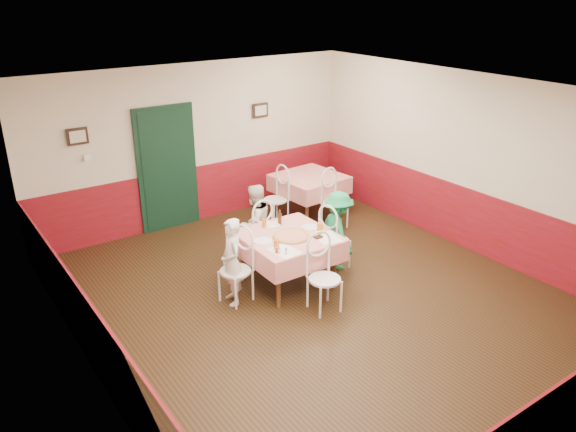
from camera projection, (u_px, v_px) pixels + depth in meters
floor at (317, 299)px, 7.70m from camera, size 7.00×7.00×0.00m
ceiling at (322, 94)px, 6.63m from camera, size 7.00×7.00×0.00m
back_wall at (197, 144)px, 9.81m from camera, size 6.00×0.10×2.80m
left_wall at (82, 267)px, 5.58m from camera, size 0.10×7.00×2.80m
right_wall at (471, 164)px, 8.75m from camera, size 0.10×7.00×2.80m
wainscot_back at (200, 193)px, 10.15m from camera, size 6.00×0.03×1.00m
wainscot_front at (564, 420)px, 4.88m from camera, size 6.00×0.03×1.00m
wainscot_left at (95, 342)px, 5.93m from camera, size 0.03×7.00×1.00m
wainscot_right at (464, 217)px, 9.09m from camera, size 0.03×7.00×1.00m
door at (167, 170)px, 9.59m from camera, size 0.96×0.06×2.10m
picture_left at (77, 136)px, 8.54m from camera, size 0.32×0.03×0.26m
picture_right at (260, 110)px, 10.29m from camera, size 0.32×0.03×0.26m
thermostat at (87, 157)px, 8.73m from camera, size 0.10×0.03×0.10m
main_table at (288, 260)px, 7.96m from camera, size 1.24×1.24×0.77m
second_table at (309, 195)px, 10.38m from camera, size 1.21×1.21×0.77m
chair_left at (235, 271)px, 7.50m from camera, size 0.51×0.51×0.90m
chair_right at (335, 241)px, 8.38m from camera, size 0.48×0.48×0.90m
chair_far at (257, 235)px, 8.59m from camera, size 0.43×0.43×0.90m
chair_near at (325, 279)px, 7.29m from camera, size 0.46×0.46×0.90m
chair_second_a at (275, 200)px, 9.95m from camera, size 0.45×0.45×0.90m
chair_second_b at (335, 204)px, 9.78m from camera, size 0.45×0.45×0.90m
pizza at (291, 236)px, 7.76m from camera, size 0.51×0.51×0.03m
plate_left at (263, 241)px, 7.62m from camera, size 0.25×0.25×0.01m
plate_right at (311, 227)px, 8.05m from camera, size 0.25×0.25×0.01m
plate_far at (271, 225)px, 8.14m from camera, size 0.25×0.25×0.01m
glass_a at (277, 244)px, 7.39m from camera, size 0.07×0.07×0.13m
glass_b at (320, 228)px, 7.84m from camera, size 0.08×0.08×0.15m
glass_c at (264, 223)px, 8.05m from camera, size 0.07×0.07×0.12m
beer_bottle at (280, 218)px, 8.14m from camera, size 0.06×0.06×0.20m
shaker_a at (279, 251)px, 7.26m from camera, size 0.04×0.04×0.09m
shaker_b at (286, 251)px, 7.24m from camera, size 0.04×0.04×0.09m
shaker_c at (277, 250)px, 7.28m from camera, size 0.04×0.04×0.09m
menu_left at (284, 251)px, 7.36m from camera, size 0.35×0.43×0.00m
menu_right at (327, 237)px, 7.74m from camera, size 0.38×0.46×0.00m
wallet at (318, 237)px, 7.74m from camera, size 0.11×0.09×0.02m
diner_left at (232, 262)px, 7.41m from camera, size 0.37×0.49×1.21m
diner_far at (255, 223)px, 8.56m from camera, size 0.68×0.58×1.23m
diner_right at (338, 230)px, 8.34m from camera, size 0.63×0.87×1.21m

